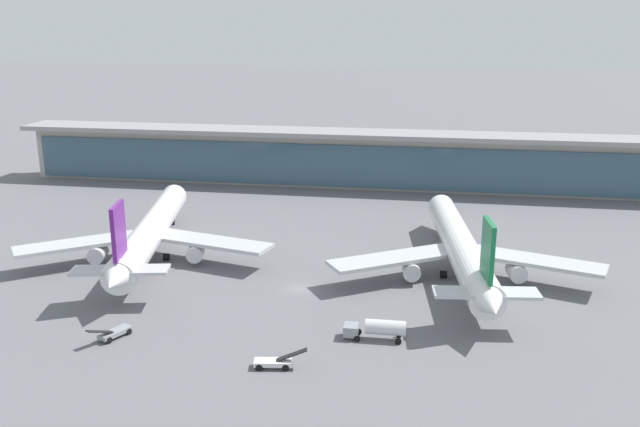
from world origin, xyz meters
name	(u,v)px	position (x,y,z in m)	size (l,w,h in m)	color
ground_plane	(300,289)	(0.00, 0.00, 0.00)	(1200.00, 1200.00, 0.00)	slate
airliner_left_stand	(150,232)	(-30.43, 10.37, 5.08)	(45.61, 60.15, 16.14)	white
airliner_centre_stand	(461,248)	(26.31, 10.86, 5.08)	(46.25, 60.57, 16.14)	white
service_truck_near_nose_grey	(114,333)	(-22.02, -22.32, 0.81)	(4.18, 6.71, 2.70)	gray
service_truck_under_wing_white	(275,362)	(2.13, -26.81, 0.81)	(6.93, 2.57, 2.70)	silver
service_truck_mid_apron_grey	(378,328)	(14.39, -16.55, 1.71)	(8.63, 2.59, 2.95)	gray
terminal_building	(354,158)	(0.00, 74.03, 7.87)	(183.60, 12.80, 15.20)	#B2ADA3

